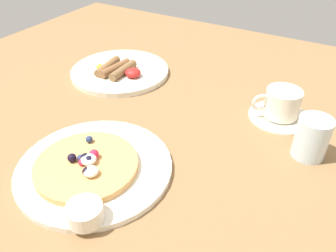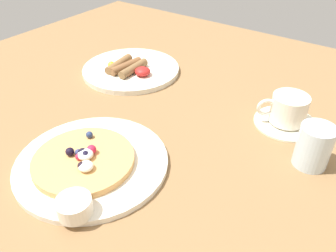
% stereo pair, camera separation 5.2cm
% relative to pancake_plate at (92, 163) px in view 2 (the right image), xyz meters
% --- Properties ---
extents(ground_plane, '(1.55, 1.44, 0.03)m').
position_rel_pancake_plate_xyz_m(ground_plane, '(0.06, 0.13, -0.02)').
color(ground_plane, olive).
extents(pancake_plate, '(0.29, 0.29, 0.01)m').
position_rel_pancake_plate_xyz_m(pancake_plate, '(0.00, 0.00, 0.00)').
color(pancake_plate, white).
rests_on(pancake_plate, ground_plane).
extents(pancake_with_berries, '(0.19, 0.19, 0.03)m').
position_rel_pancake_plate_xyz_m(pancake_with_berries, '(-0.01, -0.01, 0.01)').
color(pancake_with_berries, tan).
rests_on(pancake_with_berries, pancake_plate).
extents(syrup_ramekin, '(0.06, 0.06, 0.03)m').
position_rel_pancake_plate_xyz_m(syrup_ramekin, '(0.07, -0.10, 0.02)').
color(syrup_ramekin, white).
rests_on(syrup_ramekin, pancake_plate).
extents(breakfast_plate, '(0.27, 0.27, 0.01)m').
position_rel_pancake_plate_xyz_m(breakfast_plate, '(-0.20, 0.34, 0.00)').
color(breakfast_plate, white).
rests_on(breakfast_plate, ground_plane).
extents(fried_breakfast, '(0.16, 0.10, 0.03)m').
position_rel_pancake_plate_xyz_m(fried_breakfast, '(-0.19, 0.32, 0.02)').
color(fried_breakfast, brown).
rests_on(fried_breakfast, breakfast_plate).
extents(coffee_saucer, '(0.14, 0.14, 0.01)m').
position_rel_pancake_plate_xyz_m(coffee_saucer, '(0.25, 0.35, -0.00)').
color(coffee_saucer, white).
rests_on(coffee_saucer, ground_plane).
extents(coffee_cup, '(0.10, 0.08, 0.06)m').
position_rel_pancake_plate_xyz_m(coffee_cup, '(0.25, 0.34, 0.04)').
color(coffee_cup, white).
rests_on(coffee_cup, coffee_saucer).
extents(water_glass, '(0.06, 0.06, 0.08)m').
position_rel_pancake_plate_xyz_m(water_glass, '(0.33, 0.24, 0.04)').
color(water_glass, silver).
rests_on(water_glass, ground_plane).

